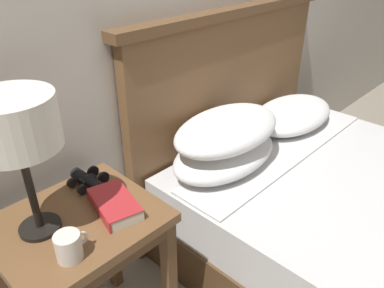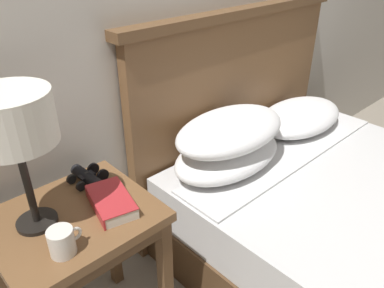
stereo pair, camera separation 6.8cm
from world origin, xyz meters
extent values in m
cube|color=brown|center=(-0.70, 0.66, 0.64)|extent=(0.53, 0.45, 0.04)
cube|color=brown|center=(-0.70, 0.66, 0.60)|extent=(0.50, 0.43, 0.05)
cube|color=brown|center=(-0.47, 0.47, 0.31)|extent=(0.04, 0.04, 0.62)
cube|color=brown|center=(-0.47, 0.85, 0.31)|extent=(0.04, 0.04, 0.62)
cube|color=silver|center=(0.42, 0.56, 0.49)|extent=(1.30, 0.28, 0.01)
cube|color=brown|center=(0.42, 0.91, 0.56)|extent=(1.42, 0.06, 1.12)
cube|color=brown|center=(0.42, 0.91, 1.14)|extent=(1.49, 0.10, 0.04)
ellipsoid|color=white|center=(0.10, 0.67, 0.56)|extent=(0.60, 0.36, 0.15)
ellipsoid|color=white|center=(0.71, 0.67, 0.56)|extent=(0.60, 0.36, 0.15)
ellipsoid|color=white|center=(0.11, 0.67, 0.69)|extent=(0.60, 0.36, 0.15)
cylinder|color=black|center=(-0.80, 0.70, 0.66)|extent=(0.13, 0.13, 0.01)
cylinder|color=black|center=(-0.80, 0.70, 0.81)|extent=(0.02, 0.02, 0.29)
cylinder|color=silver|center=(-0.80, 0.70, 1.03)|extent=(0.25, 0.25, 0.15)
cube|color=silver|center=(-0.57, 0.61, 0.68)|extent=(0.16, 0.23, 0.04)
cube|color=#B2282D|center=(-0.57, 0.61, 0.70)|extent=(0.17, 0.24, 0.00)
cube|color=#B2282D|center=(-0.63, 0.62, 0.68)|extent=(0.06, 0.21, 0.04)
cylinder|color=black|center=(-0.56, 0.76, 0.68)|extent=(0.05, 0.10, 0.04)
cylinder|color=black|center=(-0.51, 0.77, 0.68)|extent=(0.05, 0.01, 0.05)
cylinder|color=black|center=(-0.61, 0.76, 0.68)|extent=(0.04, 0.01, 0.04)
cylinder|color=black|center=(-0.56, 0.83, 0.68)|extent=(0.05, 0.10, 0.04)
cylinder|color=black|center=(-0.52, 0.83, 0.68)|extent=(0.05, 0.01, 0.05)
cylinder|color=black|center=(-0.61, 0.82, 0.68)|extent=(0.04, 0.01, 0.04)
cube|color=black|center=(-0.56, 0.79, 0.69)|extent=(0.06, 0.04, 0.01)
cylinder|color=black|center=(-0.56, 0.79, 0.69)|extent=(0.02, 0.01, 0.02)
cylinder|color=silver|center=(-0.80, 0.52, 0.70)|extent=(0.08, 0.08, 0.08)
torus|color=silver|center=(-0.75, 0.52, 0.70)|extent=(0.05, 0.01, 0.05)
camera|label=1|loc=(-1.11, -0.27, 1.48)|focal=35.00mm
camera|label=2|loc=(-1.07, -0.32, 1.48)|focal=35.00mm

